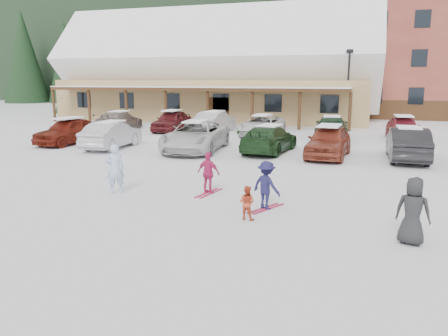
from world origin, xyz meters
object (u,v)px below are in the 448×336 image
(child_navy, at_px, (266,185))
(parked_car_10, at_px, (262,125))
(lamp_post, at_px, (348,84))
(parked_car_11, at_px, (331,128))
(parked_car_8, at_px, (172,121))
(parked_car_3, at_px, (269,139))
(child_magenta, at_px, (209,173))
(parked_car_5, at_px, (407,144))
(parked_car_12, at_px, (403,128))
(toddler_red, at_px, (247,203))
(parked_car_7, at_px, (119,121))
(day_lodge, at_px, (215,76))
(parked_car_0, at_px, (69,131))
(parked_car_9, at_px, (215,122))
(adult_skier, at_px, (115,169))
(bystander_dark, at_px, (413,211))
(parked_car_2, at_px, (196,136))
(parked_car_4, at_px, (329,141))
(parked_car_1, at_px, (112,135))

(child_navy, distance_m, parked_car_10, 16.77)
(lamp_post, bearing_deg, parked_car_11, -95.50)
(parked_car_8, distance_m, parked_car_11, 11.28)
(lamp_post, height_order, parked_car_3, lamp_post)
(child_magenta, distance_m, parked_car_5, 10.90)
(parked_car_12, bearing_deg, parked_car_3, -137.31)
(toddler_red, xyz_separation_m, parked_car_3, (-1.62, 10.99, 0.23))
(child_navy, xyz_separation_m, parked_car_7, (-14.36, 16.17, -0.02))
(day_lodge, height_order, lamp_post, day_lodge)
(parked_car_0, xyz_separation_m, parked_car_9, (6.41, 7.66, -0.01))
(toddler_red, height_order, parked_car_8, parked_car_8)
(parked_car_5, distance_m, parked_car_7, 20.13)
(parked_car_10, bearing_deg, parked_car_12, 7.26)
(adult_skier, xyz_separation_m, parked_car_11, (6.01, 15.71, -0.11))
(bystander_dark, distance_m, parked_car_2, 14.45)
(bystander_dark, height_order, parked_car_7, bystander_dark)
(parked_car_5, bearing_deg, lamp_post, -77.05)
(parked_car_4, distance_m, parked_car_10, 8.47)
(parked_car_2, xyz_separation_m, parked_car_12, (10.79, 7.75, -0.04))
(lamp_post, distance_m, adult_skier, 23.69)
(day_lodge, height_order, parked_car_0, day_lodge)
(parked_car_0, relative_size, parked_car_3, 0.93)
(parked_car_8, bearing_deg, parked_car_10, -4.98)
(child_magenta, bearing_deg, bystander_dark, 166.87)
(child_magenta, distance_m, parked_car_10, 15.28)
(bystander_dark, relative_size, parked_car_12, 0.36)
(bystander_dark, height_order, parked_car_10, bystander_dark)
(child_magenta, height_order, parked_car_12, parked_car_12)
(adult_skier, bearing_deg, parked_car_7, -93.05)
(parked_car_1, bearing_deg, parked_car_12, -154.65)
(lamp_post, relative_size, parked_car_8, 1.33)
(parked_car_3, relative_size, parked_car_9, 1.06)
(adult_skier, xyz_separation_m, parked_car_0, (-8.47, 9.00, -0.07))
(bystander_dark, relative_size, parked_car_0, 0.36)
(parked_car_10, bearing_deg, toddler_red, -75.51)
(parked_car_5, relative_size, parked_car_11, 0.95)
(adult_skier, relative_size, parked_car_9, 0.36)
(toddler_red, distance_m, parked_car_7, 22.26)
(child_navy, height_order, parked_car_7, child_navy)
(parked_car_7, relative_size, parked_car_8, 1.09)
(adult_skier, distance_m, parked_car_12, 19.52)
(toddler_red, distance_m, child_magenta, 2.95)
(parked_car_11, bearing_deg, parked_car_10, -7.09)
(parked_car_7, distance_m, parked_car_11, 15.17)
(adult_skier, xyz_separation_m, child_magenta, (3.00, 0.82, -0.12))
(parked_car_5, height_order, parked_car_8, parked_car_5)
(adult_skier, height_order, parked_car_7, adult_skier)
(toddler_red, bearing_deg, parked_car_3, -72.75)
(parked_car_2, bearing_deg, day_lodge, 101.09)
(adult_skier, relative_size, parked_car_7, 0.34)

